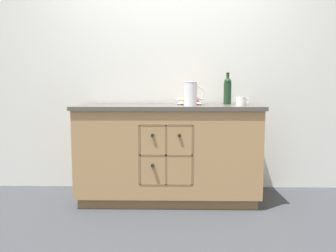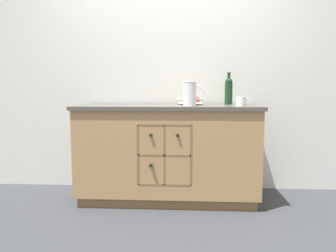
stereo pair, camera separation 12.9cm
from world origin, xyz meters
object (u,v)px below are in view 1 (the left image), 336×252
(standing_wine_bottle, at_px, (227,90))
(ceramic_mug, at_px, (241,101))
(fruit_bowl, at_px, (189,100))
(white_pitcher, at_px, (191,93))

(standing_wine_bottle, bearing_deg, ceramic_mug, -76.82)
(fruit_bowl, relative_size, standing_wine_bottle, 0.89)
(fruit_bowl, relative_size, ceramic_mug, 2.29)
(fruit_bowl, distance_m, ceramic_mug, 0.53)
(white_pitcher, relative_size, standing_wine_bottle, 0.69)
(fruit_bowl, relative_size, white_pitcher, 1.29)
(ceramic_mug, xyz_separation_m, standing_wine_bottle, (-0.07, 0.32, 0.10))
(fruit_bowl, xyz_separation_m, standing_wine_bottle, (0.38, 0.04, 0.10))
(standing_wine_bottle, bearing_deg, fruit_bowl, -173.34)
(fruit_bowl, height_order, white_pitcher, white_pitcher)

